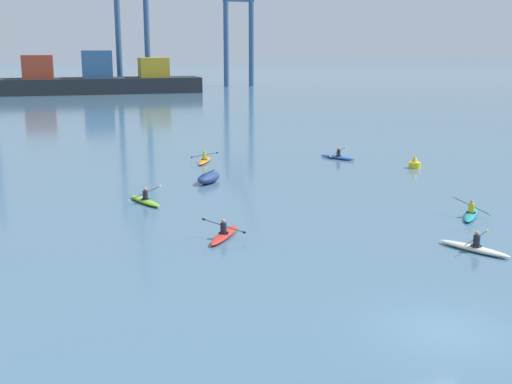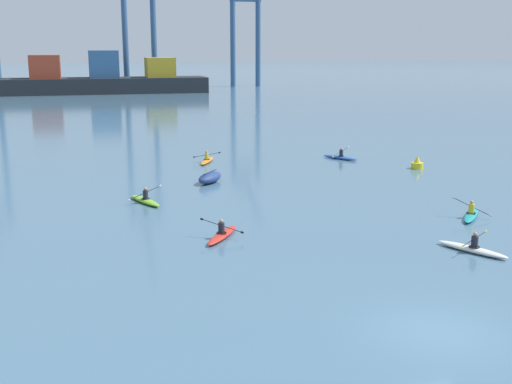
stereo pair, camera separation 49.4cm
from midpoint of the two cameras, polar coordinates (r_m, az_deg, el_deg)
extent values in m
plane|color=#476B84|center=(21.82, 16.43, -11.87)|extent=(800.00, 800.00, 0.00)
cube|color=#1E2328|center=(133.67, -13.12, 9.16)|extent=(40.43, 9.24, 3.06)
cube|color=#993823|center=(133.56, -18.05, 10.49)|extent=(5.66, 6.47, 4.46)
cube|color=#2D5684|center=(133.51, -13.21, 10.95)|extent=(5.66, 6.47, 5.31)
cube|color=#B29323|center=(134.41, -8.38, 10.85)|extent=(5.66, 6.47, 3.90)
cylinder|color=#335684|center=(141.45, -11.45, 14.68)|extent=(1.20, 1.20, 29.07)
cylinder|color=#335684|center=(142.00, -8.97, 14.77)|extent=(1.20, 1.20, 29.07)
cylinder|color=#335684|center=(153.34, -1.97, 13.64)|extent=(1.20, 1.20, 23.16)
cylinder|color=#335684|center=(154.84, 0.28, 13.63)|extent=(1.20, 1.20, 23.16)
cube|color=#335684|center=(154.42, -0.85, 16.64)|extent=(7.27, 0.90, 0.90)
ellipsoid|color=navy|center=(43.34, -3.77, 1.28)|extent=(2.45, 2.74, 0.70)
cube|color=navy|center=(43.26, -3.78, 1.77)|extent=(1.23, 1.59, 0.06)
cylinder|color=yellow|center=(49.95, 14.33, 2.28)|extent=(0.90, 0.90, 0.45)
cone|color=yellow|center=(49.87, 14.36, 2.84)|extent=(0.50, 0.49, 0.55)
ellipsoid|color=orange|center=(51.17, -4.08, 2.77)|extent=(1.95, 3.35, 0.26)
torus|color=black|center=(51.05, -4.11, 2.91)|extent=(0.65, 0.65, 0.05)
cylinder|color=gold|center=(51.02, -4.11, 3.17)|extent=(0.30, 0.30, 0.50)
sphere|color=tan|center=(50.96, -4.12, 3.56)|extent=(0.19, 0.19, 0.19)
cylinder|color=black|center=(51.05, -4.10, 3.29)|extent=(1.90, 0.88, 0.44)
ellipsoid|color=black|center=(51.32, -5.22, 3.09)|extent=(0.20, 0.12, 0.14)
ellipsoid|color=black|center=(50.79, -2.97, 3.49)|extent=(0.20, 0.12, 0.14)
ellipsoid|color=#7ABC2D|center=(38.19, -9.43, -0.76)|extent=(1.80, 3.39, 0.26)
torus|color=black|center=(38.08, -9.37, -0.58)|extent=(0.63, 0.63, 0.05)
cylinder|color=#23232D|center=(38.02, -9.38, -0.23)|extent=(0.30, 0.30, 0.50)
sphere|color=tan|center=(37.95, -9.40, 0.29)|extent=(0.19, 0.19, 0.19)
cylinder|color=black|center=(38.04, -9.42, -0.07)|extent=(1.90, 0.77, 0.60)
ellipsoid|color=silver|center=(37.67, -10.77, -0.69)|extent=(0.20, 0.11, 0.15)
ellipsoid|color=silver|center=(38.44, -8.10, 0.54)|extent=(0.20, 0.11, 0.15)
ellipsoid|color=red|center=(30.84, -2.55, -3.83)|extent=(2.37, 3.17, 0.26)
torus|color=black|center=(30.71, -2.61, -3.63)|extent=(0.68, 0.68, 0.05)
cylinder|color=#23232D|center=(30.64, -2.62, -3.20)|extent=(0.30, 0.30, 0.50)
sphere|color=tan|center=(30.55, -2.63, -2.57)|extent=(0.19, 0.19, 0.19)
cylinder|color=black|center=(30.66, -2.59, -3.00)|extent=(1.74, 1.15, 0.51)
ellipsoid|color=black|center=(30.96, -4.37, -2.41)|extent=(0.19, 0.14, 0.15)
ellipsoid|color=black|center=(30.39, -0.78, -3.59)|extent=(0.19, 0.14, 0.15)
ellipsoid|color=teal|center=(36.39, 18.85, -1.94)|extent=(2.65, 2.98, 0.26)
torus|color=black|center=(36.26, 18.85, -1.77)|extent=(0.69, 0.69, 0.05)
cylinder|color=gold|center=(36.21, 18.88, -1.40)|extent=(0.30, 0.30, 0.50)
sphere|color=tan|center=(36.13, 18.92, -0.86)|extent=(0.19, 0.19, 0.19)
cylinder|color=black|center=(36.23, 18.90, -1.23)|extent=(1.52, 1.29, 0.82)
ellipsoid|color=silver|center=(36.25, 17.41, -0.48)|extent=(0.18, 0.16, 0.17)
ellipsoid|color=silver|center=(36.25, 20.38, -1.97)|extent=(0.18, 0.16, 0.17)
ellipsoid|color=#2856B2|center=(53.06, 7.71, 3.04)|extent=(2.23, 3.24, 0.26)
torus|color=black|center=(52.98, 7.80, 3.18)|extent=(0.67, 0.67, 0.05)
cylinder|color=#23232D|center=(52.94, 7.81, 3.43)|extent=(0.30, 0.30, 0.50)
sphere|color=tan|center=(52.88, 7.82, 3.81)|extent=(0.19, 0.19, 0.19)
cylinder|color=black|center=(52.95, 7.77, 3.55)|extent=(1.77, 1.05, 0.61)
ellipsoid|color=silver|center=(52.20, 7.09, 3.12)|extent=(0.20, 0.14, 0.16)
ellipsoid|color=silver|center=(53.71, 8.43, 3.97)|extent=(0.20, 0.14, 0.16)
ellipsoid|color=silver|center=(30.32, 19.00, -4.81)|extent=(2.08, 3.30, 0.26)
torus|color=black|center=(30.24, 19.18, -4.60)|extent=(0.66, 0.66, 0.05)
cylinder|color=#23232D|center=(30.17, 19.22, -4.16)|extent=(0.30, 0.30, 0.50)
sphere|color=tan|center=(30.08, 19.26, -3.52)|extent=(0.19, 0.19, 0.19)
cylinder|color=black|center=(30.16, 19.15, -3.96)|extent=(1.87, 0.98, 0.34)
ellipsoid|color=yellow|center=(29.33, 18.14, -4.67)|extent=(0.19, 0.12, 0.14)
ellipsoid|color=yellow|center=(31.01, 20.10, -3.29)|extent=(0.19, 0.12, 0.14)
camera|label=1|loc=(0.25, -89.63, 0.08)|focal=45.24mm
camera|label=2|loc=(0.25, 90.37, -0.08)|focal=45.24mm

